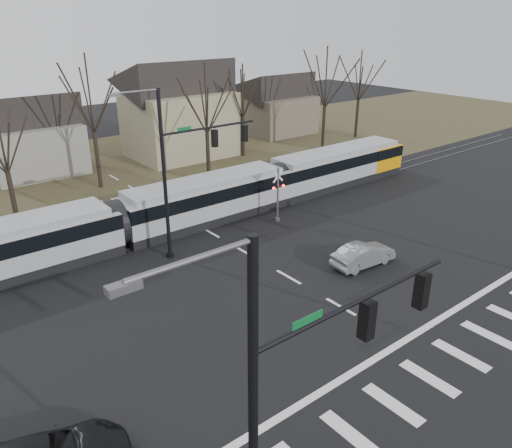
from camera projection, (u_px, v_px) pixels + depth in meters
ground at (372, 324)px, 24.12m from camera, size 140.00×140.00×0.00m
grass_verge at (105, 172)px, 47.20m from camera, size 140.00×28.00×0.01m
crosswalk at (446, 366)px, 21.24m from camera, size 27.00×2.60×0.01m
stop_line at (403, 342)px, 22.82m from camera, size 28.00×0.35×0.01m
lane_dashes at (195, 224)px, 35.66m from camera, size 0.18×30.00×0.01m
rail_pair at (197, 224)px, 35.51m from camera, size 90.00×1.52×0.06m
tram at (204, 199)px, 35.49m from camera, size 41.74×3.10×3.16m
sedan at (363, 255)px, 29.56m from camera, size 2.13×4.36×1.36m
signal_pole_near_left at (307, 393)px, 11.61m from camera, size 9.28×0.44×10.20m
signal_pole_far at (188, 163)px, 29.54m from camera, size 9.28×0.44×10.20m
rail_crossing_signal at (278, 196)px, 35.48m from camera, size 1.08×0.36×4.00m
tree_row at (149, 128)px, 42.08m from camera, size 59.20×7.20×10.00m
house_b at (30, 131)px, 45.68m from camera, size 8.64×7.56×7.65m
house_c at (179, 105)px, 51.05m from camera, size 10.80×8.64×10.10m
house_d at (277, 101)px, 61.58m from camera, size 8.64×7.56×7.65m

